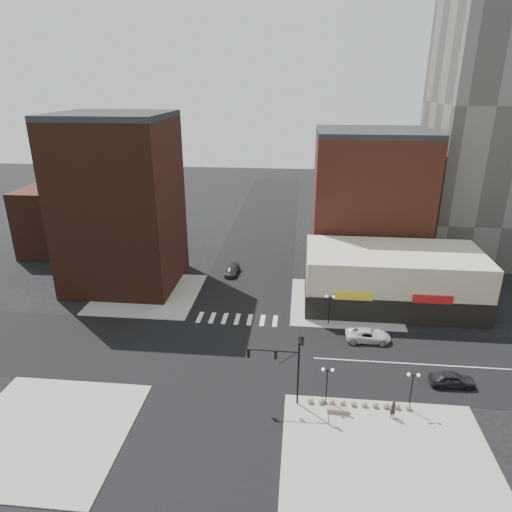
{
  "coord_description": "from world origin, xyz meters",
  "views": [
    {
      "loc": [
        7.88,
        -45.23,
        30.04
      ],
      "look_at": [
        2.91,
        3.61,
        11.0
      ],
      "focal_mm": 32.0,
      "sensor_mm": 36.0,
      "label": 1
    }
  ],
  "objects_px": {
    "street_lamp_ne": "(330,302)",
    "white_suv": "(368,335)",
    "dark_sedan_east": "(452,379)",
    "dark_sedan_north": "(233,271)",
    "pedestrian": "(393,409)",
    "street_lamp_se_b": "(412,382)",
    "stone_bench": "(337,410)",
    "street_lamp_se_a": "(327,377)",
    "traffic_signal": "(289,359)"
  },
  "relations": [
    {
      "from": "street_lamp_se_a",
      "to": "stone_bench",
      "type": "height_order",
      "value": "street_lamp_se_a"
    },
    {
      "from": "street_lamp_se_a",
      "to": "street_lamp_se_b",
      "type": "distance_m",
      "value": 8.0
    },
    {
      "from": "pedestrian",
      "to": "street_lamp_se_b",
      "type": "bearing_deg",
      "value": -173.58
    },
    {
      "from": "street_lamp_ne",
      "to": "dark_sedan_north",
      "type": "xyz_separation_m",
      "value": [
        -14.97,
        15.1,
        -2.62
      ]
    },
    {
      "from": "street_lamp_se_a",
      "to": "stone_bench",
      "type": "bearing_deg",
      "value": -45.71
    },
    {
      "from": "traffic_signal",
      "to": "pedestrian",
      "type": "distance_m",
      "value": 10.8
    },
    {
      "from": "street_lamp_ne",
      "to": "dark_sedan_east",
      "type": "height_order",
      "value": "street_lamp_ne"
    },
    {
      "from": "street_lamp_se_a",
      "to": "street_lamp_se_b",
      "type": "bearing_deg",
      "value": 0.0
    },
    {
      "from": "dark_sedan_north",
      "to": "dark_sedan_east",
      "type": "bearing_deg",
      "value": -39.25
    },
    {
      "from": "pedestrian",
      "to": "stone_bench",
      "type": "bearing_deg",
      "value": -30.21
    },
    {
      "from": "traffic_signal",
      "to": "street_lamp_se_a",
      "type": "relative_size",
      "value": 1.87
    },
    {
      "from": "dark_sedan_north",
      "to": "street_lamp_ne",
      "type": "bearing_deg",
      "value": -40.12
    },
    {
      "from": "stone_bench",
      "to": "dark_sedan_north",
      "type": "bearing_deg",
      "value": 118.19
    },
    {
      "from": "white_suv",
      "to": "pedestrian",
      "type": "relative_size",
      "value": 2.98
    },
    {
      "from": "street_lamp_se_b",
      "to": "dark_sedan_east",
      "type": "relative_size",
      "value": 0.91
    },
    {
      "from": "street_lamp_ne",
      "to": "dark_sedan_east",
      "type": "xyz_separation_m",
      "value": [
        12.29,
        -11.58,
        -2.51
      ]
    },
    {
      "from": "dark_sedan_north",
      "to": "street_lamp_se_a",
      "type": "bearing_deg",
      "value": -60.68
    },
    {
      "from": "traffic_signal",
      "to": "white_suv",
      "type": "height_order",
      "value": "traffic_signal"
    },
    {
      "from": "street_lamp_se_b",
      "to": "white_suv",
      "type": "relative_size",
      "value": 0.76
    },
    {
      "from": "street_lamp_ne",
      "to": "pedestrian",
      "type": "height_order",
      "value": "street_lamp_ne"
    },
    {
      "from": "pedestrian",
      "to": "stone_bench",
      "type": "relative_size",
      "value": 0.88
    },
    {
      "from": "street_lamp_se_a",
      "to": "dark_sedan_north",
      "type": "height_order",
      "value": "street_lamp_se_a"
    },
    {
      "from": "white_suv",
      "to": "dark_sedan_east",
      "type": "height_order",
      "value": "dark_sedan_east"
    },
    {
      "from": "dark_sedan_east",
      "to": "dark_sedan_north",
      "type": "relative_size",
      "value": 0.99
    },
    {
      "from": "white_suv",
      "to": "dark_sedan_north",
      "type": "xyz_separation_m",
      "value": [
        -19.61,
        18.57,
        -0.08
      ]
    },
    {
      "from": "street_lamp_ne",
      "to": "white_suv",
      "type": "distance_m",
      "value": 6.33
    },
    {
      "from": "white_suv",
      "to": "stone_bench",
      "type": "distance_m",
      "value": 14.39
    },
    {
      "from": "white_suv",
      "to": "stone_bench",
      "type": "bearing_deg",
      "value": 160.18
    },
    {
      "from": "street_lamp_se_a",
      "to": "white_suv",
      "type": "height_order",
      "value": "street_lamp_se_a"
    },
    {
      "from": "dark_sedan_east",
      "to": "stone_bench",
      "type": "distance_m",
      "value": 13.4
    },
    {
      "from": "traffic_signal",
      "to": "street_lamp_se_b",
      "type": "bearing_deg",
      "value": -0.82
    },
    {
      "from": "pedestrian",
      "to": "dark_sedan_east",
      "type": "bearing_deg",
      "value": -169.86
    },
    {
      "from": "street_lamp_se_a",
      "to": "white_suv",
      "type": "relative_size",
      "value": 0.76
    },
    {
      "from": "street_lamp_se_a",
      "to": "stone_bench",
      "type": "distance_m",
      "value": 3.31
    },
    {
      "from": "traffic_signal",
      "to": "dark_sedan_east",
      "type": "relative_size",
      "value": 1.69
    },
    {
      "from": "dark_sedan_east",
      "to": "white_suv",
      "type": "bearing_deg",
      "value": 41.34
    },
    {
      "from": "street_lamp_se_b",
      "to": "stone_bench",
      "type": "xyz_separation_m",
      "value": [
        -6.91,
        -1.12,
        -2.92
      ]
    },
    {
      "from": "street_lamp_se_a",
      "to": "dark_sedan_north",
      "type": "distance_m",
      "value": 34.19
    },
    {
      "from": "dark_sedan_east",
      "to": "pedestrian",
      "type": "xyz_separation_m",
      "value": [
        -7.09,
        -5.68,
        0.25
      ]
    },
    {
      "from": "street_lamp_se_a",
      "to": "pedestrian",
      "type": "xyz_separation_m",
      "value": [
        6.2,
        -1.26,
        -2.26
      ]
    },
    {
      "from": "dark_sedan_north",
      "to": "street_lamp_se_b",
      "type": "bearing_deg",
      "value": -49.63
    },
    {
      "from": "street_lamp_se_b",
      "to": "pedestrian",
      "type": "bearing_deg",
      "value": -145.02
    },
    {
      "from": "white_suv",
      "to": "dark_sedan_east",
      "type": "distance_m",
      "value": 11.14
    },
    {
      "from": "white_suv",
      "to": "pedestrian",
      "type": "distance_m",
      "value": 13.8
    },
    {
      "from": "street_lamp_ne",
      "to": "stone_bench",
      "type": "relative_size",
      "value": 2.01
    },
    {
      "from": "dark_sedan_north",
      "to": "pedestrian",
      "type": "bearing_deg",
      "value": -52.94
    },
    {
      "from": "street_lamp_se_b",
      "to": "pedestrian",
      "type": "height_order",
      "value": "street_lamp_se_b"
    },
    {
      "from": "dark_sedan_east",
      "to": "dark_sedan_north",
      "type": "xyz_separation_m",
      "value": [
        -27.25,
        26.68,
        -0.11
      ]
    },
    {
      "from": "dark_sedan_east",
      "to": "pedestrian",
      "type": "distance_m",
      "value": 9.09
    },
    {
      "from": "pedestrian",
      "to": "stone_bench",
      "type": "height_order",
      "value": "pedestrian"
    }
  ]
}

